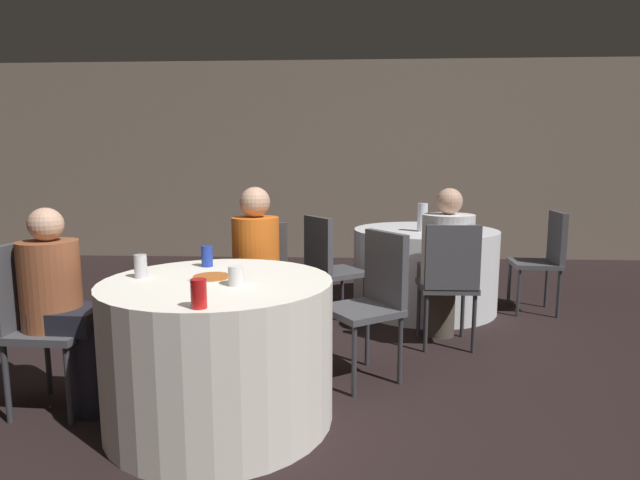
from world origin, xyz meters
name	(u,v)px	position (x,y,z in m)	size (l,w,h in m)	color
ground_plane	(262,429)	(0.00, 0.00, 0.00)	(16.00, 16.00, 0.00)	black
wall_back	(316,161)	(0.00, 4.89, 1.40)	(16.00, 0.06, 2.80)	#7A6B5B
table_near	(220,349)	(-0.24, 0.12, 0.37)	(1.19, 1.19, 0.75)	white
table_far	(424,269)	(1.17, 2.27, 0.37)	(1.33, 1.33, 0.75)	silver
chair_near_west	(36,311)	(-1.24, 0.16, 0.56)	(0.42, 0.42, 0.93)	#47474C
chair_near_northeast	(374,291)	(0.60, 0.67, 0.56)	(0.55, 0.55, 0.93)	#47474C
chair_near_north	(259,275)	(-0.19, 1.12, 0.56)	(0.42, 0.42, 0.93)	#47474C
chair_far_east	(546,252)	(2.24, 2.18, 0.56)	(0.44, 0.43, 0.93)	#47474C
chair_far_southwest	(327,261)	(0.28, 1.67, 0.56)	(0.55, 0.55, 0.93)	#47474C
chair_far_south	(449,274)	(1.17, 1.19, 0.56)	(0.40, 0.41, 0.93)	#47474C
person_white_shirt	(445,263)	(1.17, 1.35, 0.61)	(0.38, 0.53, 1.17)	#4C4238
person_orange_shirt	(254,273)	(-0.20, 0.96, 0.60)	(0.33, 0.50, 1.19)	#4C4238
person_floral_shirt	(67,312)	(-1.07, 0.16, 0.56)	(0.49, 0.31, 1.12)	black
pizza_plate_near	(212,277)	(-0.27, 0.14, 0.76)	(0.24, 0.24, 0.02)	white
soda_can_red	(199,294)	(-0.18, -0.40, 0.81)	(0.07, 0.07, 0.12)	red
soda_can_blue	(207,256)	(-0.38, 0.46, 0.81)	(0.07, 0.07, 0.12)	#1E38A5
soda_can_silver	(141,266)	(-0.65, 0.15, 0.81)	(0.07, 0.07, 0.12)	silver
cup_near	(236,276)	(-0.11, 0.00, 0.80)	(0.08, 0.08, 0.10)	white
bottle_far	(422,217)	(1.12, 2.12, 0.88)	(0.09, 0.09, 0.25)	silver
cup_far	(444,230)	(1.25, 1.81, 0.80)	(0.08, 0.08, 0.11)	red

